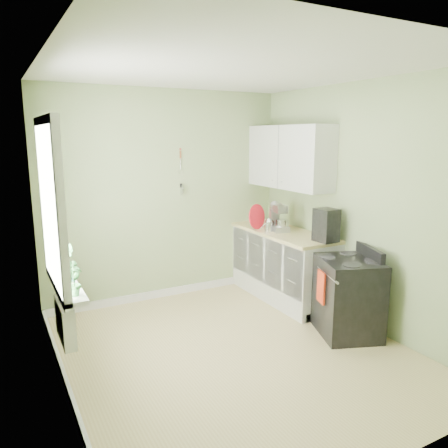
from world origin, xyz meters
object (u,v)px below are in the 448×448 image
stand_mixer (279,219)px  coffee_maker (326,226)px  kettle (269,225)px  stove (348,296)px

stand_mixer → coffee_maker: bearing=-79.5°
stand_mixer → kettle: 0.17m
stand_mixer → kettle: size_ratio=2.16×
stand_mixer → kettle: stand_mixer is taller
stove → coffee_maker: (0.10, 0.51, 0.67)m
stand_mixer → kettle: bearing=177.8°
stand_mixer → kettle: (-0.15, 0.01, -0.07)m
stove → coffee_maker: 0.85m
kettle → coffee_maker: coffee_maker is taller
stand_mixer → coffee_maker: size_ratio=0.98×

